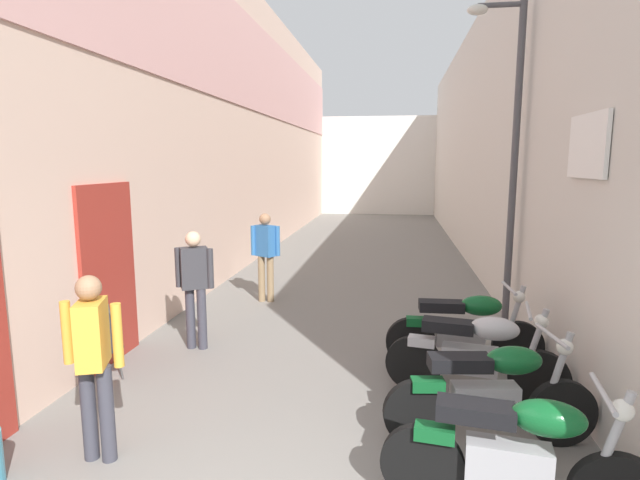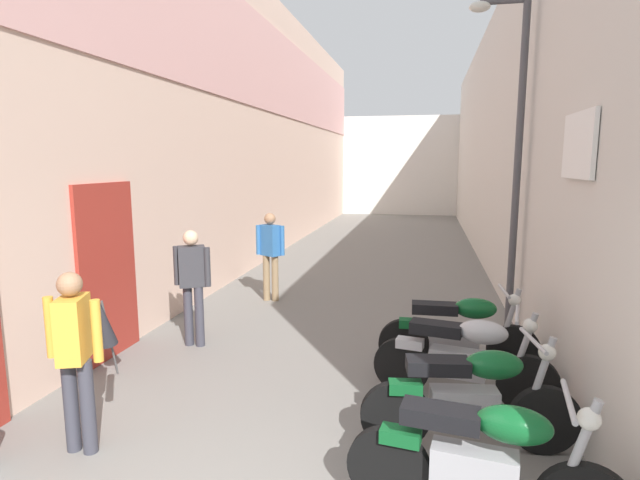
# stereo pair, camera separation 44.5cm
# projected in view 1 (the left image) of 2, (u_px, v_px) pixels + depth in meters

# --- Properties ---
(ground_plane) EXTENTS (37.46, 37.46, 0.00)m
(ground_plane) POSITION_uv_depth(u_px,v_px,m) (356.00, 273.00, 11.02)
(ground_plane) COLOR slate
(building_left) EXTENTS (0.45, 21.46, 6.58)m
(building_left) POSITION_uv_depth(u_px,v_px,m) (254.00, 128.00, 12.83)
(building_left) COLOR beige
(building_left) RESTS_ON ground
(building_right) EXTENTS (0.45, 21.46, 5.80)m
(building_right) POSITION_uv_depth(u_px,v_px,m) (479.00, 143.00, 12.10)
(building_right) COLOR beige
(building_right) RESTS_ON ground
(building_far_end) EXTENTS (8.24, 2.00, 4.53)m
(building_far_end) POSITION_uv_depth(u_px,v_px,m) (378.00, 166.00, 24.08)
(building_far_end) COLOR silver
(building_far_end) RESTS_ON ground
(motorcycle_nearest) EXTENTS (1.84, 0.58, 1.04)m
(motorcycle_nearest) POSITION_uv_depth(u_px,v_px,m) (518.00, 453.00, 3.36)
(motorcycle_nearest) COLOR black
(motorcycle_nearest) RESTS_ON ground
(motorcycle_second) EXTENTS (1.84, 0.58, 1.04)m
(motorcycle_second) POSITION_uv_depth(u_px,v_px,m) (492.00, 391.00, 4.27)
(motorcycle_second) COLOR black
(motorcycle_second) RESTS_ON ground
(motorcycle_third) EXTENTS (1.84, 0.58, 1.04)m
(motorcycle_third) POSITION_uv_depth(u_px,v_px,m) (476.00, 353.00, 5.13)
(motorcycle_third) COLOR black
(motorcycle_third) RESTS_ON ground
(motorcycle_fourth) EXTENTS (1.85, 0.58, 1.04)m
(motorcycle_fourth) POSITION_uv_depth(u_px,v_px,m) (465.00, 328.00, 5.90)
(motorcycle_fourth) COLOR black
(motorcycle_fourth) RESTS_ON ground
(pedestrian_by_doorway) EXTENTS (0.52, 0.39, 1.57)m
(pedestrian_by_doorway) POSITION_uv_depth(u_px,v_px,m) (93.00, 354.00, 4.00)
(pedestrian_by_doorway) COLOR #383842
(pedestrian_by_doorway) RESTS_ON ground
(pedestrian_mid_alley) EXTENTS (0.52, 0.34, 1.57)m
(pedestrian_mid_alley) POSITION_uv_depth(u_px,v_px,m) (195.00, 281.00, 6.47)
(pedestrian_mid_alley) COLOR #383842
(pedestrian_mid_alley) RESTS_ON ground
(pedestrian_further_down) EXTENTS (0.52, 0.34, 1.57)m
(pedestrian_further_down) POSITION_uv_depth(u_px,v_px,m) (266.00, 250.00, 8.69)
(pedestrian_further_down) COLOR #8C7251
(pedestrian_further_down) RESTS_ON ground
(umbrella_leaning) EXTENTS (0.20, 0.35, 0.97)m
(umbrella_leaning) POSITION_uv_depth(u_px,v_px,m) (110.00, 327.00, 5.38)
(umbrella_leaning) COLOR #4C4C4C
(umbrella_leaning) RESTS_ON ground
(street_lamp) EXTENTS (0.79, 0.18, 4.60)m
(street_lamp) POSITION_uv_depth(u_px,v_px,m) (509.00, 144.00, 6.96)
(street_lamp) COLOR #47474C
(street_lamp) RESTS_ON ground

